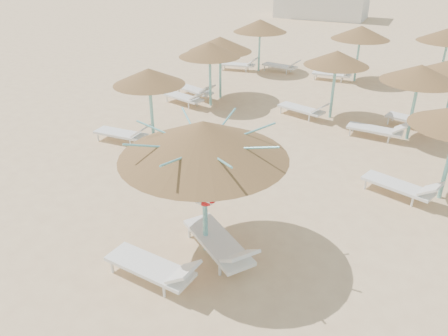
% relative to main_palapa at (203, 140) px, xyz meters
% --- Properties ---
extents(ground, '(120.00, 120.00, 0.00)m').
position_rel_main_palapa_xyz_m(ground, '(-0.03, 0.29, -2.74)').
color(ground, '#DEBA87').
rests_on(ground, ground).
extents(main_palapa, '(3.51, 3.51, 3.14)m').
position_rel_main_palapa_xyz_m(main_palapa, '(0.00, 0.00, 0.00)').
color(main_palapa, '#6FC1C0').
rests_on(main_palapa, ground).
extents(lounger_main_a, '(2.17, 0.86, 0.77)m').
position_rel_main_palapa_xyz_m(lounger_main_a, '(-0.45, -1.39, -2.37)').
color(lounger_main_a, white).
rests_on(lounger_main_a, ground).
extents(lounger_main_b, '(2.26, 1.90, 0.83)m').
position_rel_main_palapa_xyz_m(lounger_main_b, '(0.46, -0.15, -2.34)').
color(lounger_main_b, white).
rests_on(lounger_main_b, ground).
extents(palapa_field, '(18.43, 14.63, 2.72)m').
position_rel_main_palapa_xyz_m(palapa_field, '(1.59, 10.60, -0.42)').
color(palapa_field, '#6FC1C0').
rests_on(palapa_field, ground).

